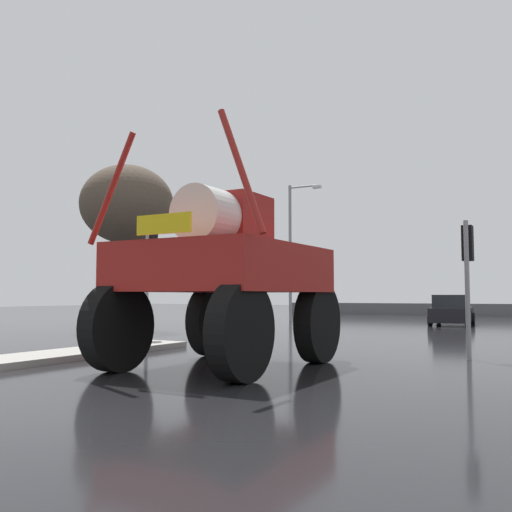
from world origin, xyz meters
TOP-DOWN VIEW (x-y plane):
  - ground_plane at (0.00, 18.00)m, footprint 120.00×120.00m
  - median_island at (-3.99, 4.98)m, footprint 1.55×8.14m
  - oversize_sprayer at (0.21, 5.60)m, footprint 4.03×5.10m
  - sedan_ahead at (1.38, 25.30)m, footprint 2.02×4.17m
  - traffic_signal_near_left at (-5.07, 9.63)m, footprint 0.24×0.54m
  - traffic_signal_near_right at (4.46, 9.64)m, footprint 0.24×0.54m
  - streetlight_far_left at (-7.81, 26.17)m, footprint 2.10×0.24m
  - bare_tree_left at (-10.31, 14.40)m, footprint 4.06×4.06m
  - roadside_barrier at (0.00, 38.78)m, footprint 27.62×0.24m

SIDE VIEW (x-z plane):
  - ground_plane at x=0.00m, z-range 0.00..0.00m
  - median_island at x=-3.99m, z-range 0.00..0.15m
  - roadside_barrier at x=0.00m, z-range 0.00..0.90m
  - sedan_ahead at x=1.38m, z-range -0.05..1.47m
  - oversize_sprayer at x=0.21m, z-range -0.43..4.31m
  - traffic_signal_near_right at x=4.46m, z-range 0.74..3.97m
  - traffic_signal_near_left at x=-5.07m, z-range 0.91..4.85m
  - streetlight_far_left at x=-7.81m, z-range 0.47..8.59m
  - bare_tree_left at x=-10.31m, z-range 1.84..9.03m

